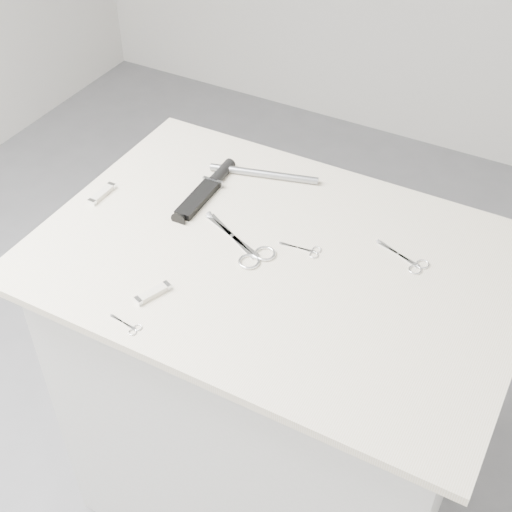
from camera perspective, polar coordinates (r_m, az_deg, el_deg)
The scene contains 11 objects.
ground at distance 2.20m, azimuth 1.25°, elevation -18.26°, with size 4.00×4.00×0.01m, color slate.
plinth at distance 1.82m, azimuth 1.46°, elevation -11.10°, with size 0.90×0.60×0.90m, color silver.
display_board at distance 1.47m, azimuth 1.77°, elevation -0.28°, with size 1.00×0.70×0.02m, color beige.
large_shears at distance 1.48m, azimuth -0.65°, elevation 0.51°, with size 0.20×0.13×0.01m.
embroidery_scissors_a at distance 1.49m, azimuth 12.20°, elevation -0.41°, with size 0.12×0.07×0.00m.
embroidery_scissors_b at distance 1.48m, azimuth 4.03°, elevation 0.48°, with size 0.09×0.04×0.00m.
tiny_scissors at distance 1.35m, azimuth -10.15°, elevation -5.53°, with size 0.07×0.03×0.00m.
sheathed_knife at distance 1.64m, azimuth -3.80°, elevation 5.55°, with size 0.05×0.23×0.03m.
pocket_knife_a at distance 1.66m, azimuth -12.21°, elevation 4.87°, with size 0.02×0.08×0.01m.
pocket_knife_b at distance 1.40m, azimuth -8.24°, elevation -2.98°, with size 0.04×0.08×0.01m.
metal_rail at distance 1.68m, azimuth 0.62°, elevation 6.59°, with size 0.02×0.02×0.26m, color gray.
Camera 1 is at (0.48, -0.98, 1.90)m, focal length 50.00 mm.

